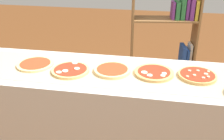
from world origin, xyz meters
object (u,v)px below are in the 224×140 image
object	(u,v)px
bookshelf	(170,47)
pizza_mozzarella_1	(70,70)
pizza_plain_0	(35,64)
pizza_mushroom_4	(197,75)
pizza_plain_2	(112,70)
pizza_mozzarella_3	(154,73)

from	to	relation	value
bookshelf	pizza_mozzarella_1	bearing A→B (deg)	-122.52
bookshelf	pizza_plain_0	bearing A→B (deg)	-133.10
pizza_plain_0	bookshelf	distance (m)	1.57
pizza_mozzarella_1	pizza_mushroom_4	world-z (taller)	pizza_mushroom_4
pizza_plain_2	bookshelf	world-z (taller)	bookshelf
pizza_mushroom_4	bookshelf	distance (m)	1.16
pizza_mozzarella_1	bookshelf	bearing A→B (deg)	57.48
pizza_plain_0	bookshelf	bearing A→B (deg)	46.90
pizza_mushroom_4	bookshelf	xyz separation A→B (m)	(-0.14, 1.12, -0.22)
pizza_plain_2	pizza_mozzarella_3	size ratio (longest dim) A/B	0.96
pizza_mozzarella_3	bookshelf	distance (m)	1.16
pizza_plain_2	pizza_mozzarella_1	bearing A→B (deg)	-170.20
pizza_mushroom_4	bookshelf	world-z (taller)	bookshelf
pizza_plain_0	pizza_mushroom_4	size ratio (longest dim) A/B	1.06
pizza_mushroom_4	pizza_mozzarella_3	bearing A→B (deg)	-178.72
pizza_mozzarella_1	bookshelf	distance (m)	1.43
pizza_mozzarella_3	pizza_mushroom_4	bearing A→B (deg)	1.28
pizza_plain_0	bookshelf	size ratio (longest dim) A/B	0.18
pizza_plain_0	pizza_mozzarella_3	distance (m)	0.91
pizza_mozzarella_1	pizza_plain_2	size ratio (longest dim) A/B	1.03
pizza_plain_0	pizza_mozzarella_1	distance (m)	0.31
pizza_plain_0	pizza_mozzarella_3	world-z (taller)	pizza_mozzarella_3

